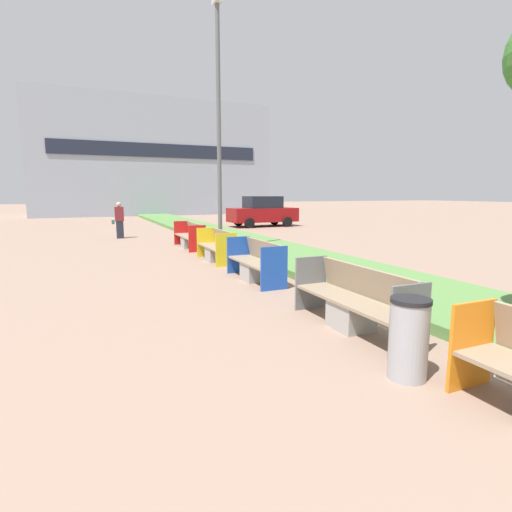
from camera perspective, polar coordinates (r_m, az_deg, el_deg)
The scene contains 10 objects.
planter_grass_strip at distance 11.67m, azimuth 7.48°, elevation -0.74°, with size 2.80×120.00×0.18m.
building_backdrop at distance 41.83m, azimuth -14.60°, elevation 13.13°, with size 21.64×8.16×10.58m.
bench_grey_frame at distance 6.26m, azimuth 13.77°, elevation -6.72°, with size 0.65×2.38×0.94m.
bench_blue_frame at distance 9.39m, azimuth -0.00°, elevation -1.30°, with size 0.65×2.13×0.94m.
bench_yellow_frame at distance 12.13m, azimuth -5.63°, elevation 0.97°, with size 0.65×1.98×0.94m.
bench_red_frame at distance 15.23m, azimuth -9.39°, elevation 2.56°, with size 0.65×2.39×0.94m.
litter_bin at distance 4.79m, azimuth 20.98°, elevation -10.95°, with size 0.44×0.44×0.92m.
street_lamp_post at distance 13.82m, azimuth -5.35°, elevation 18.92°, with size 0.24×0.44×8.11m.
pedestrian_walking at distance 19.25m, azimuth -18.95°, elevation 4.88°, with size 0.53×0.24×1.65m.
parked_car_distant at distance 24.83m, azimuth 0.95°, elevation 6.35°, with size 4.24×2.00×1.86m.
Camera 1 is at (-2.76, 2.15, 2.04)m, focal length 28.00 mm.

